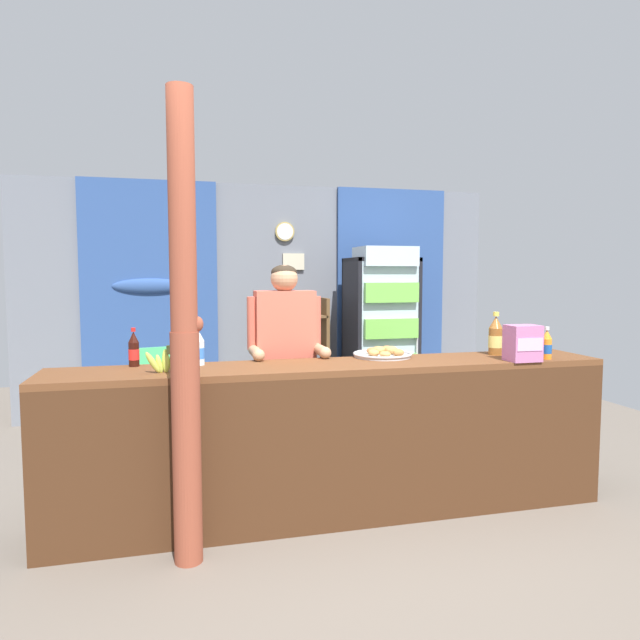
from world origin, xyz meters
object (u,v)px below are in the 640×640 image
at_px(soda_bottle_water, 199,349).
at_px(soda_bottle_cola, 134,350).
at_px(drink_fridge, 382,326).
at_px(plastic_lawn_chair, 157,389).
at_px(pastry_tray, 383,354).
at_px(soda_bottle_orange_soda, 547,345).
at_px(banana_bunch, 170,362).
at_px(bottle_shelf_rack, 305,355).
at_px(shopkeeper, 285,349).
at_px(soda_bottle_iced_tea, 496,337).
at_px(timber_post, 185,341).
at_px(stall_counter, 342,427).
at_px(snack_box_wafer, 523,343).

bearing_deg(soda_bottle_water, soda_bottle_cola, 173.16).
relative_size(drink_fridge, plastic_lawn_chair, 2.11).
bearing_deg(pastry_tray, soda_bottle_orange_soda, -18.75).
bearing_deg(banana_bunch, bottle_shelf_rack, 61.62).
bearing_deg(soda_bottle_cola, soda_bottle_water, -6.84).
distance_m(plastic_lawn_chair, soda_bottle_water, 1.85).
distance_m(drink_fridge, bottle_shelf_rack, 0.88).
bearing_deg(drink_fridge, shopkeeper, -128.49).
distance_m(soda_bottle_iced_tea, pastry_tray, 0.81).
xyz_separation_m(timber_post, soda_bottle_water, (0.09, 0.54, -0.11)).
relative_size(stall_counter, soda_bottle_orange_soda, 16.38).
bearing_deg(plastic_lawn_chair, soda_bottle_iced_tea, -37.21).
height_order(timber_post, banana_bunch, timber_post).
bearing_deg(soda_bottle_iced_tea, soda_bottle_orange_soda, -48.47).
bearing_deg(soda_bottle_cola, soda_bottle_orange_soda, -7.68).
xyz_separation_m(soda_bottle_iced_tea, banana_bunch, (-2.19, -0.17, -0.06)).
xyz_separation_m(timber_post, snack_box_wafer, (2.13, 0.19, -0.10)).
relative_size(bottle_shelf_rack, banana_bunch, 4.54).
height_order(pastry_tray, banana_bunch, banana_bunch).
xyz_separation_m(stall_counter, pastry_tray, (0.38, 0.31, 0.40)).
distance_m(bottle_shelf_rack, snack_box_wafer, 2.80).
bearing_deg(soda_bottle_iced_tea, bottle_shelf_rack, 109.62).
height_order(shopkeeper, soda_bottle_orange_soda, shopkeeper).
height_order(drink_fridge, snack_box_wafer, drink_fridge).
bearing_deg(snack_box_wafer, timber_post, -174.85).
relative_size(soda_bottle_iced_tea, soda_bottle_cola, 1.27).
xyz_separation_m(soda_bottle_cola, snack_box_wafer, (2.43, -0.40, 0.02)).
relative_size(stall_counter, soda_bottle_water, 14.67).
bearing_deg(shopkeeper, timber_post, -128.48).
relative_size(soda_bottle_cola, snack_box_wafer, 1.02).
relative_size(stall_counter, soda_bottle_cola, 14.84).
xyz_separation_m(timber_post, pastry_tray, (1.31, 0.58, -0.19)).
distance_m(soda_bottle_cola, snack_box_wafer, 2.46).
distance_m(stall_counter, snack_box_wafer, 1.29).
height_order(soda_bottle_iced_tea, snack_box_wafer, soda_bottle_iced_tea).
bearing_deg(soda_bottle_iced_tea, drink_fridge, 91.57).
distance_m(timber_post, soda_bottle_water, 0.56).
distance_m(plastic_lawn_chair, soda_bottle_iced_tea, 3.01).
relative_size(timber_post, drink_fridge, 1.36).
bearing_deg(bottle_shelf_rack, soda_bottle_water, -117.42).
xyz_separation_m(soda_bottle_water, snack_box_wafer, (2.04, -0.35, 0.02)).
bearing_deg(stall_counter, pastry_tray, 39.11).
xyz_separation_m(timber_post, bottle_shelf_rack, (1.28, 2.83, -0.52)).
relative_size(drink_fridge, shopkeeper, 1.13).
bearing_deg(drink_fridge, soda_bottle_cola, -139.67).
distance_m(shopkeeper, pastry_tray, 0.69).
xyz_separation_m(soda_bottle_water, pastry_tray, (1.22, 0.04, -0.08)).
relative_size(plastic_lawn_chair, banana_bunch, 3.05).
height_order(soda_bottle_water, banana_bunch, soda_bottle_water).
bearing_deg(timber_post, banana_bunch, 104.53).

